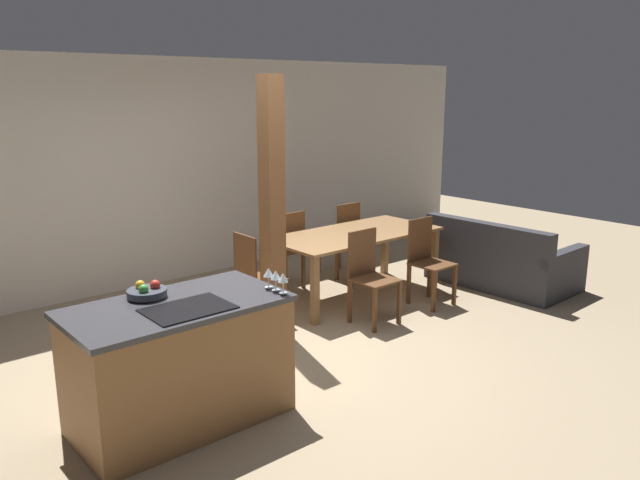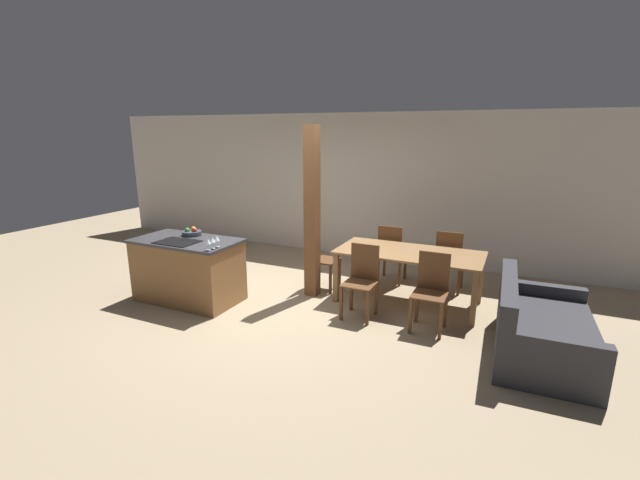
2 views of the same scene
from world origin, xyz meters
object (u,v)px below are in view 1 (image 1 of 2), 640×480
(dining_table, at_px, (355,240))
(dining_chair_near_left, at_px, (370,275))
(dining_chair_far_right, at_px, (342,237))
(dining_chair_head_end, at_px, (255,277))
(fruit_bowl, at_px, (147,291))
(kitchen_island, at_px, (180,363))
(dining_chair_far_left, at_px, (286,249))
(timber_post, at_px, (272,209))
(wine_glass_near, at_px, (283,278))
(wine_glass_far, at_px, (268,273))
(couch, at_px, (501,263))
(wine_glass_middle, at_px, (276,275))
(dining_chair_near_right, at_px, (427,259))

(dining_table, bearing_deg, dining_chair_near_left, -122.71)
(dining_chair_far_right, bearing_deg, dining_chair_head_end, 20.97)
(fruit_bowl, distance_m, dining_chair_near_left, 2.58)
(kitchen_island, height_order, dining_chair_head_end, dining_chair_head_end)
(dining_chair_far_left, xyz_separation_m, timber_post, (-0.91, -0.99, 0.73))
(kitchen_island, height_order, dining_chair_far_left, dining_chair_far_left)
(wine_glass_near, xyz_separation_m, timber_post, (0.84, 1.27, 0.21))
(fruit_bowl, xyz_separation_m, wine_glass_near, (0.77, -0.57, 0.08))
(wine_glass_near, distance_m, wine_glass_far, 0.18)
(kitchen_island, height_order, couch, kitchen_island)
(dining_chair_near_left, bearing_deg, wine_glass_middle, -155.91)
(wine_glass_middle, bearing_deg, dining_chair_near_right, 16.49)
(wine_glass_far, bearing_deg, dining_table, 32.33)
(dining_chair_near_left, relative_size, timber_post, 0.38)
(wine_glass_far, xyz_separation_m, dining_chair_near_right, (2.64, 0.69, -0.52))
(dining_table, height_order, dining_chair_head_end, dining_chair_head_end)
(wine_glass_near, height_order, dining_table, wine_glass_near)
(kitchen_island, height_order, wine_glass_far, wine_glass_far)
(dining_table, relative_size, couch, 1.18)
(dining_chair_near_left, bearing_deg, dining_chair_far_right, 57.29)
(kitchen_island, distance_m, dining_chair_head_end, 1.94)
(dining_chair_near_right, distance_m, couch, 1.24)
(dining_chair_far_left, bearing_deg, dining_chair_near_left, 90.00)
(wine_glass_middle, relative_size, dining_chair_far_left, 0.16)
(dining_table, distance_m, dining_chair_near_left, 0.84)
(wine_glass_middle, xyz_separation_m, couch, (3.85, 0.63, -0.75))
(wine_glass_near, bearing_deg, dining_chair_near_right, 18.23)
(dining_table, bearing_deg, wine_glass_middle, -146.06)
(dining_chair_far_right, relative_size, couch, 0.56)
(wine_glass_near, relative_size, dining_chair_far_left, 0.16)
(dining_chair_head_end, bearing_deg, timber_post, -177.91)
(kitchen_island, distance_m, wine_glass_middle, 0.91)
(wine_glass_middle, bearing_deg, wine_glass_far, 90.00)
(wine_glass_far, distance_m, timber_post, 1.40)
(fruit_bowl, xyz_separation_m, dining_chair_head_end, (1.60, 0.99, -0.44))
(dining_table, distance_m, dining_chair_far_left, 0.84)
(dining_table, bearing_deg, dining_chair_head_end, 180.00)
(dining_chair_near_left, relative_size, dining_chair_near_right, 1.00)
(wine_glass_middle, bearing_deg, dining_chair_far_right, 39.43)
(wine_glass_near, relative_size, wine_glass_far, 1.00)
(wine_glass_far, relative_size, dining_chair_head_end, 0.16)
(fruit_bowl, height_order, dining_chair_head_end, fruit_bowl)
(dining_chair_far_right, bearing_deg, dining_table, 57.29)
(fruit_bowl, relative_size, timber_post, 0.11)
(fruit_bowl, xyz_separation_m, dining_chair_near_left, (2.52, 0.30, -0.44))
(kitchen_island, relative_size, dining_table, 0.75)
(kitchen_island, bearing_deg, dining_chair_far_right, 30.20)
(dining_chair_head_end, bearing_deg, dining_chair_far_left, -52.94)
(dining_chair_head_end, bearing_deg, dining_chair_near_left, -127.06)
(couch, bearing_deg, wine_glass_far, 96.26)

